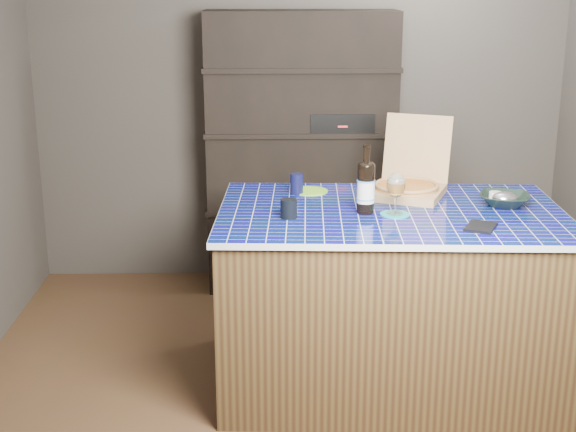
{
  "coord_description": "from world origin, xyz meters",
  "views": [
    {
      "loc": [
        -0.22,
        -3.56,
        1.97
      ],
      "look_at": [
        -0.12,
        0.0,
        0.93
      ],
      "focal_mm": 50.0,
      "sensor_mm": 36.0,
      "label": 1
    }
  ],
  "objects_px": {
    "bowl": "(505,200)",
    "dvd_case": "(481,227)",
    "mead_bottle": "(366,186)",
    "pizza_box": "(408,185)",
    "kitchen_island": "(388,298)",
    "wine_glass": "(396,186)"
  },
  "relations": [
    {
      "from": "bowl",
      "to": "dvd_case",
      "type": "bearing_deg",
      "value": -119.85
    },
    {
      "from": "mead_bottle",
      "to": "bowl",
      "type": "xyz_separation_m",
      "value": [
        0.7,
        0.11,
        -0.1
      ]
    },
    {
      "from": "kitchen_island",
      "to": "wine_glass",
      "type": "bearing_deg",
      "value": -84.04
    },
    {
      "from": "mead_bottle",
      "to": "dvd_case",
      "type": "height_order",
      "value": "mead_bottle"
    },
    {
      "from": "pizza_box",
      "to": "mead_bottle",
      "type": "relative_size",
      "value": 1.61
    },
    {
      "from": "kitchen_island",
      "to": "bowl",
      "type": "height_order",
      "value": "bowl"
    },
    {
      "from": "kitchen_island",
      "to": "bowl",
      "type": "bearing_deg",
      "value": 9.59
    },
    {
      "from": "dvd_case",
      "to": "bowl",
      "type": "height_order",
      "value": "bowl"
    },
    {
      "from": "kitchen_island",
      "to": "dvd_case",
      "type": "xyz_separation_m",
      "value": [
        0.36,
        -0.3,
        0.46
      ]
    },
    {
      "from": "kitchen_island",
      "to": "mead_bottle",
      "type": "height_order",
      "value": "mead_bottle"
    },
    {
      "from": "kitchen_island",
      "to": "wine_glass",
      "type": "distance_m",
      "value": 0.6
    },
    {
      "from": "wine_glass",
      "to": "mead_bottle",
      "type": "bearing_deg",
      "value": 163.58
    },
    {
      "from": "mead_bottle",
      "to": "dvd_case",
      "type": "relative_size",
      "value": 1.97
    },
    {
      "from": "wine_glass",
      "to": "bowl",
      "type": "xyz_separation_m",
      "value": [
        0.56,
        0.15,
        -0.11
      ]
    },
    {
      "from": "kitchen_island",
      "to": "dvd_case",
      "type": "distance_m",
      "value": 0.66
    },
    {
      "from": "dvd_case",
      "to": "pizza_box",
      "type": "bearing_deg",
      "value": 138.47
    },
    {
      "from": "pizza_box",
      "to": "wine_glass",
      "type": "height_order",
      "value": "pizza_box"
    },
    {
      "from": "wine_glass",
      "to": "bowl",
      "type": "relative_size",
      "value": 0.82
    },
    {
      "from": "pizza_box",
      "to": "bowl",
      "type": "relative_size",
      "value": 2.21
    },
    {
      "from": "kitchen_island",
      "to": "mead_bottle",
      "type": "distance_m",
      "value": 0.6
    },
    {
      "from": "pizza_box",
      "to": "wine_glass",
      "type": "bearing_deg",
      "value": -85.43
    },
    {
      "from": "wine_glass",
      "to": "dvd_case",
      "type": "xyz_separation_m",
      "value": [
        0.35,
        -0.22,
        -0.13
      ]
    }
  ]
}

